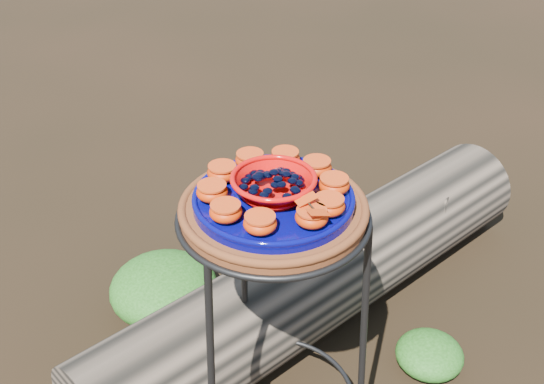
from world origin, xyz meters
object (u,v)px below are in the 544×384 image
object	(u,v)px
plant_stand	(273,340)
driftwood_log	(321,277)
terracotta_saucer	(274,211)
cobalt_plate	(274,200)
red_bowl	(274,186)

from	to	relation	value
plant_stand	driftwood_log	world-z (taller)	plant_stand
terracotta_saucer	cobalt_plate	xyz separation A→B (m)	(0.00, 0.00, 0.03)
cobalt_plate	plant_stand	bearing A→B (deg)	0.00
plant_stand	cobalt_plate	bearing A→B (deg)	0.00
plant_stand	driftwood_log	distance (m)	0.52
plant_stand	cobalt_plate	xyz separation A→B (m)	(0.00, 0.00, 0.39)
red_bowl	cobalt_plate	bearing A→B (deg)	0.00
red_bowl	driftwood_log	distance (m)	0.79
terracotta_saucer	cobalt_plate	world-z (taller)	cobalt_plate
driftwood_log	plant_stand	bearing A→B (deg)	-128.43
plant_stand	terracotta_saucer	size ratio (longest dim) A/B	1.84
plant_stand	terracotta_saucer	distance (m)	0.37
cobalt_plate	driftwood_log	size ratio (longest dim) A/B	0.20
cobalt_plate	driftwood_log	xyz separation A→B (m)	(0.30, 0.38, -0.59)
cobalt_plate	driftwood_log	bearing A→B (deg)	51.57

